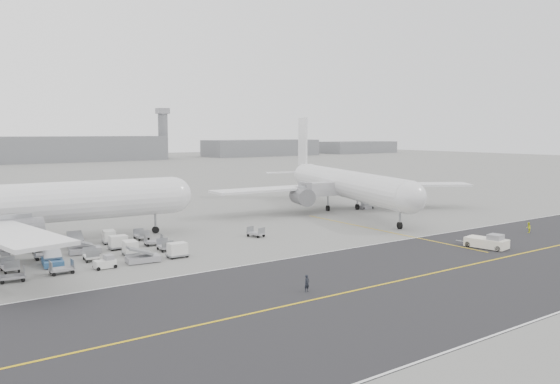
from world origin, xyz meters
TOP-DOWN VIEW (x-y plane):
  - ground at (0.00, 0.00)m, footprint 700.00×700.00m
  - taxiway at (5.02, -17.98)m, footprint 220.00×59.00m
  - horizon_buildings at (30.00, 260.00)m, footprint 520.00×28.00m
  - control_tower at (100.00, 265.00)m, footprint 7.00×7.00m
  - airliner_b at (40.34, 26.74)m, footprint 55.28×56.42m
  - pushback_tug at (32.38, -13.19)m, footprint 3.71×7.57m
  - jet_bridge at (38.91, 27.21)m, footprint 17.12×5.13m
  - gse_cluster at (-16.00, 13.58)m, footprint 28.91×23.44m
  - stray_dolly at (9.81, 12.82)m, footprint 2.32×2.99m
  - ground_crew_a at (-1.79, -15.50)m, footprint 0.72×0.54m
  - ground_crew_b at (48.48, -9.75)m, footprint 1.02×0.92m

SIDE VIEW (x-z plane):
  - ground at x=0.00m, z-range 0.00..0.00m
  - horizon_buildings at x=30.00m, z-range -14.00..14.00m
  - gse_cluster at x=-16.00m, z-range -1.03..1.03m
  - stray_dolly at x=9.81m, z-range -0.81..0.81m
  - taxiway at x=5.02m, z-range -0.01..0.03m
  - ground_crew_b at x=48.48m, z-range 0.00..1.73m
  - pushback_tug at x=32.38m, z-range -0.19..1.94m
  - ground_crew_a at x=-1.79m, z-range 0.00..1.80m
  - jet_bridge at x=38.91m, z-range 1.26..7.65m
  - airliner_b at x=40.34m, z-range -4.25..15.79m
  - control_tower at x=100.00m, z-range 0.63..31.88m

